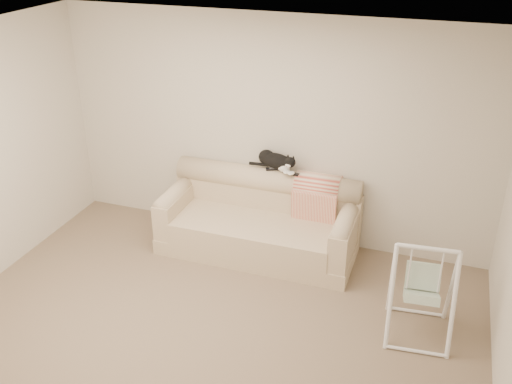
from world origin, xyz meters
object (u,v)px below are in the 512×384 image
at_px(remote_a, 274,169).
at_px(remote_b, 292,173).
at_px(baby_swing, 422,291).
at_px(sofa, 260,221).
at_px(tuxedo_cat, 276,161).

xyz_separation_m(remote_a, remote_b, (0.22, -0.05, -0.00)).
bearing_deg(remote_a, baby_swing, -33.58).
bearing_deg(baby_swing, sofa, 153.52).
bearing_deg(tuxedo_cat, baby_swing, -34.05).
height_order(sofa, baby_swing, baby_swing).
bearing_deg(baby_swing, tuxedo_cat, 145.95).
xyz_separation_m(remote_b, tuxedo_cat, (-0.20, 0.05, 0.10)).
relative_size(sofa, remote_a, 11.95).
distance_m(remote_b, baby_swing, 1.96).
distance_m(sofa, baby_swing, 2.07).
distance_m(remote_b, tuxedo_cat, 0.23).
bearing_deg(remote_b, remote_a, 168.45).
height_order(sofa, remote_a, remote_a).
xyz_separation_m(sofa, remote_a, (0.08, 0.25, 0.56)).
xyz_separation_m(tuxedo_cat, baby_swing, (1.74, -1.18, -0.54)).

